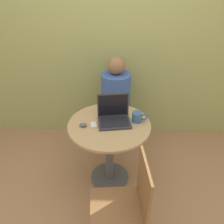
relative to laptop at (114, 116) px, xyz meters
name	(u,v)px	position (x,y,z in m)	size (l,w,h in m)	color
ground_plane	(110,177)	(-0.04, -0.04, -0.80)	(12.00, 12.00, 0.00)	#9E704C
back_wall	(112,40)	(-0.04, 0.87, 0.50)	(7.00, 0.05, 2.60)	#939956
round_table	(109,139)	(-0.04, -0.04, -0.25)	(0.79, 0.79, 0.74)	#4C4C51
laptop	(114,116)	(0.00, 0.00, 0.00)	(0.33, 0.26, 0.27)	#2D2D33
cell_phone	(93,125)	(-0.19, -0.08, -0.05)	(0.07, 0.10, 0.02)	silver
computer_mouse	(83,125)	(-0.28, -0.10, -0.04)	(0.07, 0.05, 0.04)	#4C4C51
coffee_cup	(138,117)	(0.23, 0.01, -0.01)	(0.15, 0.10, 0.10)	#335684
chair_empty	(126,207)	(0.11, -0.73, -0.34)	(0.44, 0.44, 0.90)	brown
person_seated	(116,109)	(0.02, 0.64, -0.30)	(0.39, 0.56, 1.19)	#4C4742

